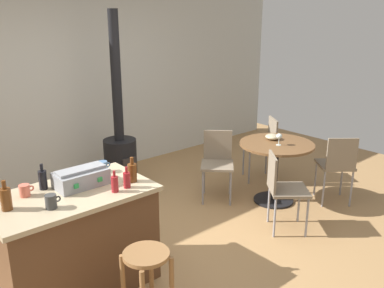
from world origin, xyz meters
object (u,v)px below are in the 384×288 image
Objects in this scene: folding_chair_far at (282,186)px; wine_glass at (279,137)px; wood_stove at (120,148)px; cup_0 at (51,202)px; folding_chair_near at (217,160)px; cup_2 at (103,167)px; bottle_0 at (6,199)px; folding_chair_left at (337,163)px; bottle_3 at (115,184)px; folding_chair_right at (264,143)px; toolbox at (81,178)px; bottle_4 at (132,172)px; serving_bowl at (273,137)px; cup_1 at (25,190)px; kitchen_island at (75,241)px; dining_table at (276,157)px; wooden_stool at (147,274)px; bottle_1 at (43,179)px; bottle_2 at (127,180)px.

folding_chair_far is 6.04× the size of wine_glass.
cup_0 is at bearing -132.92° from wood_stove.
cup_2 reaches higher than folding_chair_near.
cup_2 is at bearing 13.32° from bottle_0.
folding_chair_left is 7.28× the size of cup_0.
cup_2 is (0.15, 0.46, -0.02)m from bottle_3.
toolbox is (-3.02, -0.51, 0.44)m from folding_chair_right.
cup_0 is at bearing -176.96° from bottle_4.
wine_glass is 0.25m from serving_bowl.
folding_chair_far is (-0.07, -1.06, 0.00)m from folding_chair_near.
folding_chair_right is at bearing 48.51° from serving_bowl.
folding_chair_left is 4.00× the size of bottle_4.
cup_2 is at bearing 164.08° from folding_chair_left.
cup_0 is at bearing -78.89° from cup_1.
toolbox is 0.44m from cup_0.
kitchen_island is 2.67m from dining_table.
bottle_4 reaches higher than wooden_stool.
folding_chair_right is (1.01, 1.09, 0.01)m from folding_chair_far.
bottle_3 reaches higher than serving_bowl.
wine_glass is at bearing -57.16° from wood_stove.
cup_2 is (0.30, 0.17, -0.02)m from toolbox.
folding_chair_left is 7.19× the size of cup_2.
cup_1 reaches higher than wine_glass.
serving_bowl is (2.88, -0.10, -0.17)m from bottle_1.
folding_chair_near is at bearing 22.87° from bottle_2.
kitchen_island is at bearing 179.73° from dining_table.
dining_table is at bearing 5.12° from bottle_2.
wine_glass is at bearing 140.71° from folding_chair_left.
dining_table is at bearing -50.89° from folding_chair_near.
bottle_4 is at bearing 21.38° from bottle_3.
folding_chair_right is (0.48, 0.59, -0.06)m from dining_table.
wooden_stool is at bearing -159.88° from serving_bowl.
cup_0 is 0.67× the size of serving_bowl.
cup_0 is at bearing -148.36° from cup_2.
folding_chair_far is 4.71× the size of bottle_2.
bottle_0 is at bearing 168.48° from folding_chair_far.
serving_bowl is at bearing 1.11° from toolbox.
bottle_4 reaches higher than serving_bowl.
dining_table is at bearing -0.27° from kitchen_island.
kitchen_island is 1.52× the size of folding_chair_far.
serving_bowl is at bearing -1.92° from bottle_1.
folding_chair_right is 3.33m from bottle_1.
wine_glass is (2.75, -0.29, -0.10)m from bottle_1.
folding_chair_left is 3.46m from cup_0.
folding_chair_left is at bearing -11.65° from cup_1.
wood_stove is (1.33, 2.51, 0.06)m from wooden_stool.
bottle_0 is (-0.49, 0.02, 0.53)m from kitchen_island.
cup_0 is (-0.64, 0.04, -0.02)m from bottle_2.
toolbox is (-2.53, 0.08, 0.38)m from dining_table.
cup_0 is 0.79m from cup_2.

